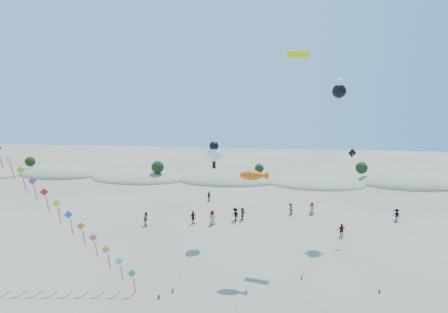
# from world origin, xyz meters

# --- Properties ---
(dune_ridge) EXTENTS (145.30, 11.49, 5.57)m
(dune_ridge) POSITION_xyz_m (1.06, 45.14, 0.11)
(dune_ridge) COLOR gray
(dune_ridge) RESTS_ON ground
(fish_kite) EXTENTS (2.54, 8.34, 9.53)m
(fish_kite) POSITION_xyz_m (5.89, 11.98, 9.05)
(fish_kite) COLOR #3F2D1E
(fish_kite) RESTS_ON ground
(cartoon_kite_low) EXTENTS (2.78, 12.21, 10.97)m
(cartoon_kite_low) POSITION_xyz_m (1.38, 19.10, 9.73)
(cartoon_kite_low) COLOR #3F2D1E
(cartoon_kite_low) RESTS_ON ground
(cartoon_kite_high) EXTENTS (5.69, 12.91, 17.61)m
(cartoon_kite_high) POSITION_xyz_m (14.82, 23.00, 16.33)
(cartoon_kite_high) COLOR #3F2D1E
(cartoon_kite_high) RESTS_ON ground
(parafoil_kite) EXTENTS (7.47, 16.10, 20.23)m
(parafoil_kite) POSITION_xyz_m (9.97, 18.13, 19.33)
(parafoil_kite) COLOR #3F2D1E
(parafoil_kite) RESTS_ON ground
(dark_kite) EXTENTS (0.94, 12.12, 10.07)m
(dark_kite) POSITION_xyz_m (16.32, 17.96, 6.86)
(dark_kite) COLOR #3F2D1E
(dark_kite) RESTS_ON ground
(beachgoers) EXTENTS (31.80, 12.23, 1.80)m
(beachgoers) POSITION_xyz_m (5.92, 25.22, 0.82)
(beachgoers) COLOR slate
(beachgoers) RESTS_ON ground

